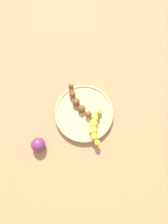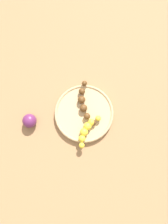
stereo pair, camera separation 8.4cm
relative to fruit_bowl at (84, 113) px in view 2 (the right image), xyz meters
The scene contains 5 objects.
ground_plane 0.01m from the fruit_bowl, ahead, with size 2.40×2.40×0.00m, color #936D47.
fruit_bowl is the anchor object (origin of this frame).
banana_overripe 0.04m from the fruit_bowl, 37.77° to the right, with size 0.16×0.09×0.03m.
banana_yellow 0.07m from the fruit_bowl, 153.32° to the left, with size 0.07×0.13×0.03m.
plum_purple 0.20m from the fruit_bowl, 62.71° to the left, with size 0.05×0.05×0.05m, color #662659.
Camera 2 is at (-0.15, 0.11, 0.86)m, focal length 36.89 mm.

